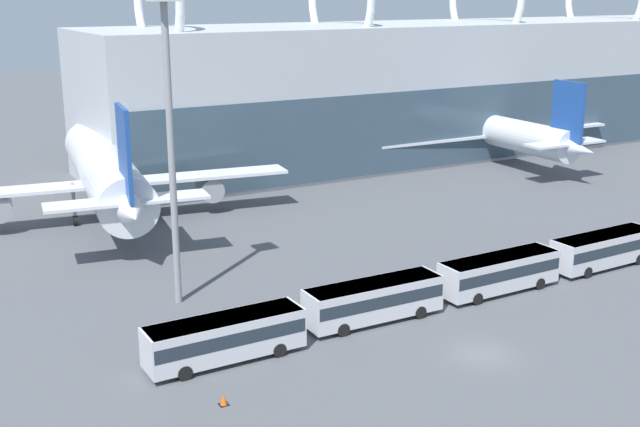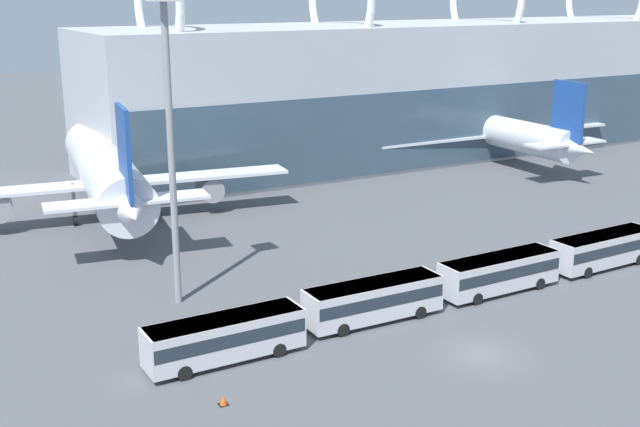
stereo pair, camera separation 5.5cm
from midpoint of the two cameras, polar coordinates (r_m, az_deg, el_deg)
name	(u,v)px [view 2 (the right image)]	position (r m, az deg, el deg)	size (l,w,h in m)	color
ground_plane	(482,354)	(57.28, 11.45, -9.76)	(440.00, 440.00, 0.00)	#515459
terminal_building	(542,78)	(140.60, 15.53, 9.28)	(151.55, 22.81, 31.60)	#B2B7BC
airliner_at_gate_far	(106,173)	(89.61, -14.95, 2.83)	(39.69, 40.96, 14.43)	silver
airliner_parked_remote	(486,129)	(120.64, 11.73, 5.93)	(43.08, 43.66, 13.09)	silver
shuttle_bus_0	(225,336)	(54.85, -6.76, -8.62)	(11.01, 2.89, 3.10)	silver
shuttle_bus_1	(373,298)	(60.81, 3.85, -6.05)	(11.06, 3.03, 3.10)	silver
shuttle_bus_2	(499,271)	(68.04, 12.65, -4.02)	(11.02, 2.92, 3.10)	silver
shuttle_bus_3	(603,248)	(76.67, 19.53, -2.31)	(11.06, 3.04, 3.10)	silver
floodlight_mast	(170,123)	(62.10, -10.62, 6.34)	(2.03, 2.03, 23.96)	gray
traffic_cone_0	(223,400)	(50.10, -6.86, -13.00)	(0.59, 0.59, 0.71)	black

